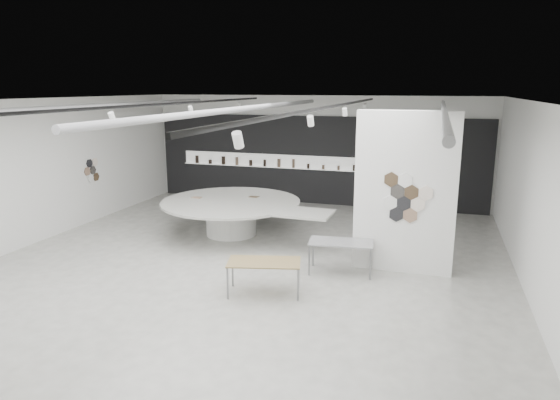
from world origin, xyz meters
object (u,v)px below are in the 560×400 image
(kitchen_counter, at_px, (408,200))
(sample_table_stone, at_px, (341,244))
(display_island, at_px, (233,213))
(sample_table_wood, at_px, (264,264))
(partition_column, at_px, (405,193))

(kitchen_counter, bearing_deg, sample_table_stone, -102.99)
(display_island, bearing_deg, sample_table_wood, -56.55)
(partition_column, bearing_deg, sample_table_stone, -155.42)
(kitchen_counter, bearing_deg, sample_table_wood, -109.71)
(partition_column, height_order, sample_table_wood, partition_column)
(sample_table_stone, bearing_deg, partition_column, 24.58)
(partition_column, distance_m, sample_table_stone, 1.81)
(display_island, xyz_separation_m, kitchen_counter, (4.54, 4.14, -0.21))
(sample_table_wood, bearing_deg, sample_table_stone, 52.12)
(sample_table_stone, height_order, kitchen_counter, kitchen_counter)
(sample_table_stone, xyz_separation_m, kitchen_counter, (1.11, 6.13, -0.23))
(partition_column, relative_size, display_island, 0.71)
(sample_table_wood, relative_size, sample_table_stone, 1.07)
(sample_table_wood, height_order, sample_table_stone, sample_table_stone)
(partition_column, relative_size, sample_table_stone, 2.43)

